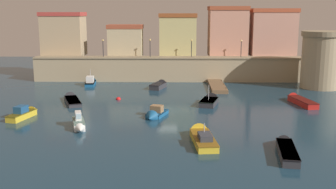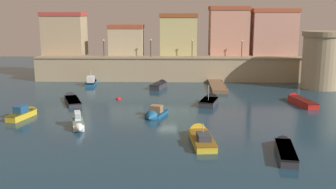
{
  "view_description": "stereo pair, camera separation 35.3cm",
  "coord_description": "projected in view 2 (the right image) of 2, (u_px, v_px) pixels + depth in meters",
  "views": [
    {
      "loc": [
        1.14,
        -50.15,
        12.1
      ],
      "look_at": [
        0.0,
        5.26,
        0.88
      ],
      "focal_mm": 43.82,
      "sensor_mm": 36.0,
      "label": 1
    },
    {
      "loc": [
        1.49,
        -50.14,
        12.1
      ],
      "look_at": [
        0.0,
        5.26,
        0.88
      ],
      "focal_mm": 43.82,
      "sensor_mm": 36.0,
      "label": 2
    }
  ],
  "objects": [
    {
      "name": "moored_boat_0",
      "position": [
        25.0,
        113.0,
        47.85
      ],
      "size": [
        2.53,
        5.6,
        1.78
      ],
      "rotation": [
        0.0,
        0.0,
        1.34
      ],
      "color": "gold",
      "rests_on": "ground"
    },
    {
      "name": "pier_dock",
      "position": [
        217.0,
        86.0,
        66.24
      ],
      "size": [
        2.41,
        10.39,
        0.7
      ],
      "color": "brown",
      "rests_on": "ground"
    },
    {
      "name": "mooring_buoy_0",
      "position": [
        119.0,
        99.0,
        57.55
      ],
      "size": [
        0.7,
        0.7,
        0.7
      ],
      "primitive_type": "sphere",
      "color": "red",
      "rests_on": "ground"
    },
    {
      "name": "moored_boat_2",
      "position": [
        210.0,
        101.0,
        54.87
      ],
      "size": [
        3.14,
        5.49,
        3.29
      ],
      "rotation": [
        0.0,
        0.0,
        1.31
      ],
      "color": "#333338",
      "rests_on": "ground"
    },
    {
      "name": "quay_lamp_3",
      "position": [
        242.0,
        45.0,
        71.55
      ],
      "size": [
        0.32,
        0.32,
        3.0
      ],
      "color": "black",
      "rests_on": "quay_wall"
    },
    {
      "name": "ground_plane",
      "position": [
        167.0,
        110.0,
        51.56
      ],
      "size": [
        122.65,
        122.65,
        0.0
      ],
      "primitive_type": "plane",
      "color": "#19384C"
    },
    {
      "name": "quay_wall",
      "position": [
        171.0,
        69.0,
        72.71
      ],
      "size": [
        47.76,
        3.46,
        4.28
      ],
      "color": "tan",
      "rests_on": "ground"
    },
    {
      "name": "moored_boat_7",
      "position": [
        154.0,
        114.0,
        47.78
      ],
      "size": [
        2.91,
        4.59,
        1.84
      ],
      "rotation": [
        0.0,
        0.0,
        -1.89
      ],
      "color": "#195689",
      "rests_on": "ground"
    },
    {
      "name": "old_town_backdrop",
      "position": [
        179.0,
        34.0,
        75.63
      ],
      "size": [
        46.67,
        6.21,
        9.04
      ],
      "color": "tan",
      "rests_on": "ground"
    },
    {
      "name": "moored_boat_5",
      "position": [
        160.0,
        85.0,
        66.36
      ],
      "size": [
        2.98,
        5.16,
        1.55
      ],
      "rotation": [
        0.0,
        0.0,
        1.27
      ],
      "color": "#333338",
      "rests_on": "ground"
    },
    {
      "name": "moored_boat_3",
      "position": [
        92.0,
        81.0,
        69.56
      ],
      "size": [
        1.94,
        5.89,
        3.03
      ],
      "rotation": [
        0.0,
        0.0,
        1.67
      ],
      "color": "#195689",
      "rests_on": "ground"
    },
    {
      "name": "moored_boat_4",
      "position": [
        299.0,
        100.0,
        54.98
      ],
      "size": [
        2.75,
        7.41,
        1.44
      ],
      "rotation": [
        0.0,
        0.0,
        1.75
      ],
      "color": "red",
      "rests_on": "ground"
    },
    {
      "name": "quay_lamp_2",
      "position": [
        192.0,
        45.0,
        71.78
      ],
      "size": [
        0.32,
        0.32,
        3.05
      ],
      "color": "black",
      "rests_on": "quay_wall"
    },
    {
      "name": "moored_boat_8",
      "position": [
        285.0,
        149.0,
        35.7
      ],
      "size": [
        2.38,
        7.32,
        1.32
      ],
      "rotation": [
        0.0,
        0.0,
        1.43
      ],
      "color": "#333338",
      "rests_on": "ground"
    },
    {
      "name": "quay_lamp_0",
      "position": [
        104.0,
        45.0,
        72.19
      ],
      "size": [
        0.32,
        0.32,
        3.04
      ],
      "color": "black",
      "rests_on": "quay_wall"
    },
    {
      "name": "fortress_tower",
      "position": [
        322.0,
        60.0,
        65.26
      ],
      "size": [
        6.77,
        6.77,
        9.1
      ],
      "color": "tan",
      "rests_on": "ground"
    },
    {
      "name": "moored_boat_6",
      "position": [
        201.0,
        136.0,
        39.14
      ],
      "size": [
        2.51,
        7.27,
        2.54
      ],
      "rotation": [
        0.0,
        0.0,
        1.67
      ],
      "color": "gold",
      "rests_on": "ground"
    },
    {
      "name": "moored_boat_9",
      "position": [
        78.0,
        124.0,
        43.14
      ],
      "size": [
        2.38,
        4.68,
        1.85
      ],
      "rotation": [
        0.0,
        0.0,
        -1.28
      ],
      "color": "white",
      "rests_on": "ground"
    },
    {
      "name": "moored_boat_1",
      "position": [
        72.0,
        99.0,
        56.42
      ],
      "size": [
        4.12,
        7.45,
        1.54
      ],
      "rotation": [
        0.0,
        0.0,
        1.94
      ],
      "color": "#333338",
      "rests_on": "ground"
    },
    {
      "name": "quay_lamp_1",
      "position": [
        151.0,
        45.0,
        71.96
      ],
      "size": [
        0.32,
        0.32,
        3.13
      ],
      "color": "black",
      "rests_on": "quay_wall"
    }
  ]
}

